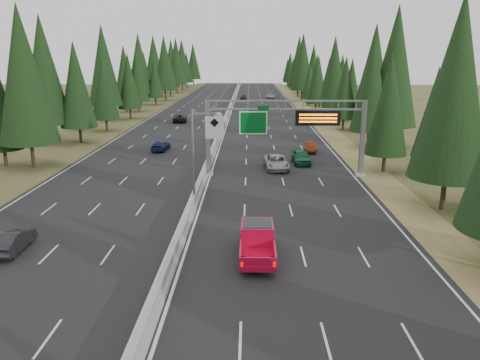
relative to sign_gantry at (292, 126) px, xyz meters
The scene contains 19 objects.
road 46.29m from the sign_gantry, 101.18° to the left, with size 32.00×260.00×0.08m, color black.
shoulder_right 46.28m from the sign_gantry, 78.86° to the left, with size 3.60×260.00×0.06m, color olive.
shoulder_left 52.70m from the sign_gantry, 120.63° to the left, with size 3.60×260.00×0.06m, color #474721.
median_barrier 46.25m from the sign_gantry, 101.18° to the left, with size 0.70×260.00×0.85m.
sign_gantry is the anchor object (origin of this frame).
hov_sign_pole 12.96m from the sign_gantry, 130.04° to the right, with size 2.80×0.50×8.00m.
tree_row_right 42.87m from the sign_gantry, 72.23° to the left, with size 11.74×241.63×18.74m.
tree_row_left 56.73m from the sign_gantry, 122.97° to the left, with size 12.61×243.74×18.93m.
silver_minivan 5.53m from the sign_gantry, 113.69° to the left, with size 2.48×5.37×1.49m, color #99999D.
red_pickup 20.90m from the sign_gantry, 100.66° to the right, with size 2.12×5.93×1.93m.
car_ahead_green 7.44m from the sign_gantry, 73.41° to the left, with size 1.88×4.68×1.59m, color #12502E.
car_ahead_dkred 13.95m from the sign_gantry, 73.86° to the left, with size 1.39×3.97×1.31m, color #5A1F0C.
car_ahead_dkgrey 34.93m from the sign_gantry, 94.82° to the left, with size 1.87×4.59×1.33m, color black.
car_ahead_white 93.54m from the sign_gantry, 88.80° to the left, with size 2.46×5.33×1.48m, color #BBBBBB.
car_ahead_far 88.96m from the sign_gantry, 93.92° to the left, with size 1.75×4.36×1.49m, color black.
car_onc_near 28.13m from the sign_gantry, 134.27° to the right, with size 1.45×4.15×1.37m, color black.
car_onc_blue 21.32m from the sign_gantry, 140.33° to the left, with size 1.84×4.52×1.31m, color #151E4C.
car_onc_white 46.12m from the sign_gantry, 103.11° to the left, with size 1.81×4.51×1.54m, color silver.
car_onc_far 45.04m from the sign_gantry, 113.03° to the left, with size 2.48×5.38×1.50m, color black.
Camera 1 is at (4.60, -12.49, 12.12)m, focal length 35.00 mm.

